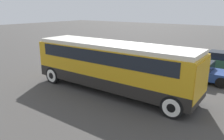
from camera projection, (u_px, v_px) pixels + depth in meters
The scene contains 4 objects.
ground_plane at pixel (112, 91), 13.25m from camera, with size 120.00×120.00×0.00m, color #423F3D.
tour_bus at pixel (113, 63), 12.71m from camera, with size 10.15×2.61×2.92m.
parked_car_mid at pixel (110, 56), 19.57m from camera, with size 4.76×1.82×1.44m.
parked_car_far at pixel (196, 70), 15.18m from camera, with size 4.50×1.88×1.37m.
Camera 1 is at (7.31, -10.02, 4.82)m, focal length 35.00 mm.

